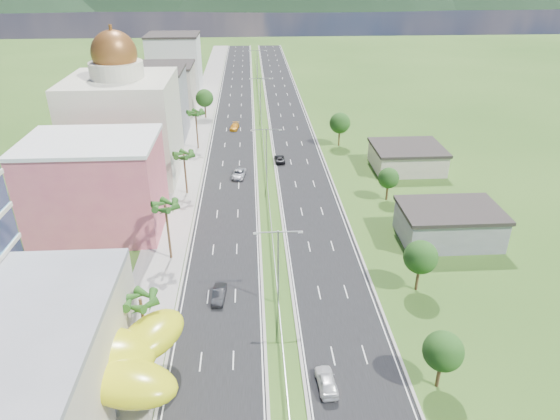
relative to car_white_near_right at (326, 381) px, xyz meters
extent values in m
plane|color=#2D5119|center=(-4.25, 4.48, -0.85)|extent=(500.00, 500.00, 0.00)
cube|color=black|center=(-11.75, 94.48, -0.83)|extent=(11.00, 260.00, 0.04)
cube|color=black|center=(3.25, 94.48, -0.83)|extent=(11.00, 260.00, 0.04)
cube|color=gray|center=(-21.25, 94.48, -0.79)|extent=(7.00, 260.00, 0.12)
cube|color=gray|center=(-4.25, 76.48, -0.23)|extent=(0.08, 216.00, 0.28)
cube|color=gray|center=(-4.25, 178.48, -0.50)|extent=(0.10, 0.12, 0.70)
cylinder|color=gray|center=(-4.25, 14.48, 4.65)|extent=(0.20, 0.20, 11.00)
cube|color=gray|center=(-5.69, 14.48, 9.95)|extent=(2.88, 0.12, 0.12)
cube|color=gray|center=(-2.81, 14.48, 9.95)|extent=(2.88, 0.12, 0.12)
cube|color=silver|center=(-6.97, 14.48, 9.85)|extent=(0.60, 0.25, 0.18)
cube|color=silver|center=(-1.53, 14.48, 9.85)|extent=(0.60, 0.25, 0.18)
cylinder|color=gray|center=(-4.25, 54.48, 4.65)|extent=(0.20, 0.20, 11.00)
cube|color=gray|center=(-5.69, 54.48, 9.95)|extent=(2.88, 0.12, 0.12)
cube|color=gray|center=(-2.81, 54.48, 9.95)|extent=(2.88, 0.12, 0.12)
cube|color=silver|center=(-6.97, 54.48, 9.85)|extent=(0.60, 0.25, 0.18)
cube|color=silver|center=(-1.53, 54.48, 9.85)|extent=(0.60, 0.25, 0.18)
cylinder|color=gray|center=(-4.25, 99.48, 4.65)|extent=(0.20, 0.20, 11.00)
cube|color=gray|center=(-5.69, 99.48, 9.95)|extent=(2.88, 0.12, 0.12)
cube|color=gray|center=(-2.81, 99.48, 9.95)|extent=(2.88, 0.12, 0.12)
cube|color=silver|center=(-6.97, 99.48, 9.85)|extent=(0.60, 0.25, 0.18)
cube|color=silver|center=(-1.53, 99.48, 9.85)|extent=(0.60, 0.25, 0.18)
cylinder|color=gray|center=(-4.25, 144.48, 4.65)|extent=(0.20, 0.20, 11.00)
cube|color=gray|center=(-5.69, 144.48, 9.95)|extent=(2.88, 0.12, 0.12)
cube|color=gray|center=(-2.81, 144.48, 9.95)|extent=(2.88, 0.12, 0.12)
cube|color=silver|center=(-6.97, 144.48, 9.85)|extent=(0.60, 0.25, 0.18)
cube|color=silver|center=(-1.53, 144.48, 9.85)|extent=(0.60, 0.25, 0.18)
cylinder|color=gray|center=(-28.25, 2.48, 1.15)|extent=(0.50, 0.50, 4.00)
cylinder|color=gray|center=(-21.25, -2.52, 1.15)|extent=(0.50, 0.50, 4.00)
cylinder|color=gray|center=(-19.25, 2.48, 1.15)|extent=(0.50, 0.50, 4.00)
cube|color=#C75168|center=(-32.25, 36.48, 6.65)|extent=(20.00, 15.00, 15.00)
cube|color=beige|center=(-32.25, 59.48, 9.15)|extent=(20.00, 20.00, 20.00)
cylinder|color=beige|center=(-32.25, 59.48, 20.65)|extent=(10.00, 10.00, 3.00)
sphere|color=brown|center=(-32.25, 59.48, 23.65)|extent=(8.40, 8.40, 8.40)
cube|color=slate|center=(-31.25, 84.48, 7.15)|extent=(16.00, 15.00, 16.00)
cube|color=#B3A593|center=(-31.25, 106.48, 5.65)|extent=(16.00, 15.00, 13.00)
cube|color=silver|center=(-31.25, 129.48, 8.15)|extent=(16.00, 15.00, 18.00)
cube|color=slate|center=(23.75, 29.48, 1.65)|extent=(15.00, 10.00, 5.00)
cube|color=#B3A593|center=(25.75, 59.48, 1.35)|extent=(14.00, 12.00, 4.40)
cylinder|color=#47301C|center=(-19.75, 6.48, 2.90)|extent=(0.36, 0.36, 7.50)
cylinder|color=#47301C|center=(-19.75, 26.48, 3.65)|extent=(0.36, 0.36, 9.00)
cylinder|color=#47301C|center=(-19.75, 49.48, 3.15)|extent=(0.36, 0.36, 8.00)
cylinder|color=#47301C|center=(-19.75, 74.48, 3.55)|extent=(0.36, 0.36, 8.80)
cylinder|color=#47301C|center=(-19.75, 99.48, 1.60)|extent=(0.40, 0.40, 4.90)
sphere|color=#234E18|center=(-19.75, 99.48, 4.75)|extent=(4.90, 4.90, 4.90)
cylinder|color=#47301C|center=(11.75, -0.52, 1.25)|extent=(0.40, 0.40, 4.20)
sphere|color=#234E18|center=(11.75, -0.52, 3.95)|extent=(4.20, 4.20, 4.20)
cylinder|color=#47301C|center=(14.75, 16.48, 1.43)|extent=(0.40, 0.40, 4.55)
sphere|color=#234E18|center=(14.75, 16.48, 4.35)|extent=(4.55, 4.55, 4.55)
cylinder|color=#47301C|center=(17.75, 44.48, 1.08)|extent=(0.40, 0.40, 3.85)
sphere|color=#234E18|center=(17.75, 44.48, 3.55)|extent=(3.85, 3.85, 3.85)
cylinder|color=#47301C|center=(13.75, 74.48, 1.60)|extent=(0.40, 0.40, 4.90)
sphere|color=#234E18|center=(13.75, 74.48, 4.75)|extent=(4.90, 4.90, 4.90)
imported|color=black|center=(-12.02, 15.89, -0.06)|extent=(1.98, 4.68, 1.50)
imported|color=#A4A6AC|center=(-9.92, 56.70, -0.06)|extent=(3.28, 5.67, 1.49)
imported|color=orange|center=(-11.48, 88.49, -0.10)|extent=(2.65, 5.11, 1.42)
imported|color=silver|center=(0.00, 0.00, 0.00)|extent=(2.19, 4.84, 1.61)
imported|color=black|center=(-1.05, 64.80, -0.14)|extent=(2.31, 4.81, 1.32)
camera|label=1|loc=(-7.23, -38.10, 39.93)|focal=32.00mm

